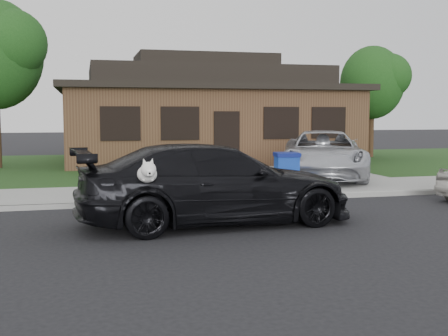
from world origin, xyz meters
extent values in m
plane|color=black|center=(0.00, 0.00, 0.00)|extent=(120.00, 120.00, 0.00)
cube|color=gray|center=(0.00, 5.00, 0.06)|extent=(60.00, 3.00, 0.12)
cube|color=gray|center=(0.00, 3.50, 0.06)|extent=(60.00, 0.12, 0.12)
cube|color=#193814|center=(0.00, 13.00, 0.07)|extent=(60.00, 13.00, 0.13)
cube|color=gray|center=(6.00, 10.00, 0.07)|extent=(4.50, 13.00, 0.14)
imported|color=black|center=(1.21, 0.93, 0.80)|extent=(5.65, 2.67, 1.59)
ellipsoid|color=white|center=(-0.25, -0.11, 1.14)|extent=(0.34, 0.40, 0.30)
sphere|color=white|center=(-0.25, -0.34, 1.24)|extent=(0.26, 0.26, 0.26)
cube|color=white|center=(-0.25, -0.47, 1.20)|extent=(0.09, 0.12, 0.08)
sphere|color=black|center=(-0.25, -0.53, 1.20)|extent=(0.04, 0.04, 0.04)
cone|color=white|center=(-0.32, -0.29, 1.38)|extent=(0.11, 0.11, 0.14)
cone|color=white|center=(-0.19, -0.29, 1.38)|extent=(0.11, 0.11, 0.14)
imported|color=#BBBDC3|center=(6.10, 6.74, 0.89)|extent=(4.35, 5.97, 1.51)
cube|color=#0E349F|center=(3.90, 4.15, 0.59)|extent=(0.64, 0.64, 0.94)
cube|color=navy|center=(3.90, 4.15, 1.11)|extent=(0.70, 0.70, 0.10)
cylinder|color=black|center=(3.69, 3.87, 0.19)|extent=(0.07, 0.15, 0.15)
cylinder|color=black|center=(4.11, 3.87, 0.19)|extent=(0.07, 0.15, 0.15)
cube|color=#422B1C|center=(4.00, 15.00, 1.63)|extent=(12.00, 8.00, 3.00)
cube|color=black|center=(4.00, 15.00, 3.25)|extent=(12.60, 8.60, 0.25)
cube|color=black|center=(4.00, 15.00, 3.78)|extent=(10.00, 6.50, 0.80)
cube|color=black|center=(4.00, 15.00, 4.48)|extent=(6.00, 3.50, 0.60)
cube|color=black|center=(4.00, 10.97, 1.23)|extent=(1.00, 0.06, 2.10)
cube|color=black|center=(0.00, 10.97, 1.83)|extent=(1.30, 0.05, 1.10)
cube|color=black|center=(2.20, 10.97, 1.83)|extent=(1.30, 0.05, 1.10)
cube|color=black|center=(6.20, 10.97, 1.83)|extent=(1.30, 0.05, 1.10)
cube|color=black|center=(8.20, 10.97, 1.83)|extent=(1.30, 0.05, 1.10)
sphere|color=#26591E|center=(-3.78, 12.46, 4.77)|extent=(2.52, 2.52, 2.52)
cylinder|color=#332114|center=(12.00, 14.50, 1.14)|extent=(0.28, 0.28, 2.03)
ellipsoid|color=#143811|center=(12.00, 14.50, 3.65)|extent=(3.00, 3.00, 3.45)
sphere|color=#26591E|center=(12.60, 14.05, 3.95)|extent=(2.10, 2.10, 2.10)
camera|label=1|loc=(-1.30, -9.79, 2.18)|focal=45.00mm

